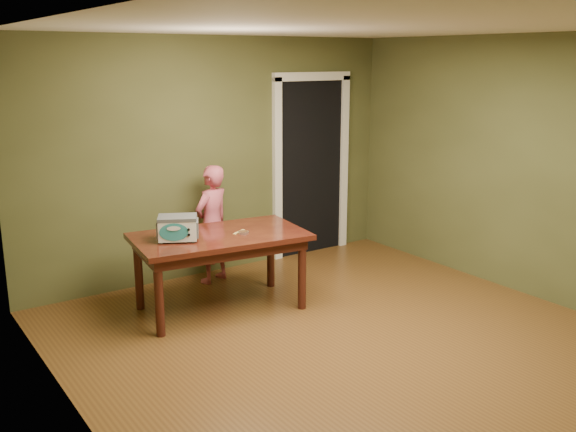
# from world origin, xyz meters

# --- Properties ---
(floor) EXTENTS (5.00, 5.00, 0.00)m
(floor) POSITION_xyz_m (0.00, 0.00, 0.00)
(floor) COLOR brown
(floor) RESTS_ON ground
(room_shell) EXTENTS (4.52, 5.02, 2.61)m
(room_shell) POSITION_xyz_m (0.00, 0.00, 1.71)
(room_shell) COLOR #51552D
(room_shell) RESTS_ON ground
(doorway) EXTENTS (1.10, 0.66, 2.25)m
(doorway) POSITION_xyz_m (1.30, 2.78, 1.06)
(doorway) COLOR black
(doorway) RESTS_ON ground
(dining_table) EXTENTS (1.70, 1.10, 0.75)m
(dining_table) POSITION_xyz_m (-0.54, 1.45, 0.65)
(dining_table) COLOR black
(dining_table) RESTS_ON floor
(toy_oven) EXTENTS (0.43, 0.38, 0.23)m
(toy_oven) POSITION_xyz_m (-0.95, 1.47, 0.87)
(toy_oven) COLOR #4C4F54
(toy_oven) RESTS_ON dining_table
(baking_pan) EXTENTS (0.10, 0.10, 0.02)m
(baking_pan) POSITION_xyz_m (-0.34, 1.34, 0.76)
(baking_pan) COLOR silver
(baking_pan) RESTS_ON dining_table
(spatula) EXTENTS (0.17, 0.11, 0.01)m
(spatula) POSITION_xyz_m (-0.35, 1.40, 0.75)
(spatula) COLOR tan
(spatula) RESTS_ON dining_table
(child) EXTENTS (0.54, 0.45, 1.27)m
(child) POSITION_xyz_m (-0.22, 2.20, 0.64)
(child) COLOR #C04F62
(child) RESTS_ON floor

